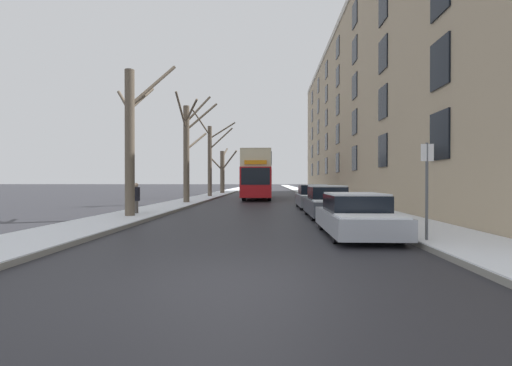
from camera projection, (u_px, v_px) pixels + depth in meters
ground_plane at (229, 287)px, 5.37m from camera, size 320.00×320.00×0.00m
sidewalk_left at (233, 190)px, 58.56m from camera, size 2.60×130.00×0.16m
sidewalk_right at (299, 190)px, 58.10m from camera, size 2.60×130.00×0.16m
terrace_facade_right at (387, 108)px, 31.52m from camera, size 9.10×50.68×16.69m
bare_tree_left_0 at (131, 137)px, 14.91m from camera, size 2.82×2.11×7.13m
bare_tree_left_1 at (188, 148)px, 24.14m from camera, size 2.40×3.62×7.84m
bare_tree_left_2 at (211, 158)px, 33.80m from camera, size 3.84×2.95×8.35m
bare_tree_left_3 at (223, 171)px, 42.78m from camera, size 3.50×3.75×5.94m
double_decker_bus at (258, 173)px, 32.08m from camera, size 2.52×11.31×4.24m
parked_car_0 at (356, 216)px, 10.35m from camera, size 1.90×4.16×1.29m
parked_car_1 at (327, 203)px, 15.56m from camera, size 1.77×4.19×1.46m
parked_car_2 at (313, 197)px, 20.85m from camera, size 1.82×4.20×1.45m
pedestrian_left_sidewalk at (136, 198)px, 15.97m from camera, size 0.34×0.34×1.57m
street_sign_post at (427, 187)px, 8.72m from camera, size 0.32×0.07×2.64m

